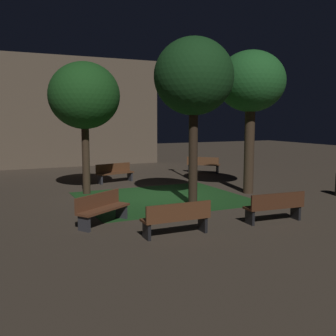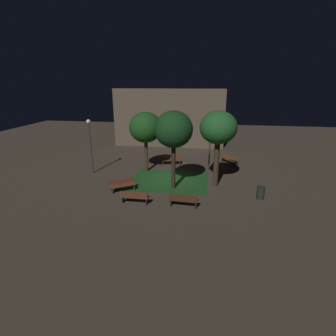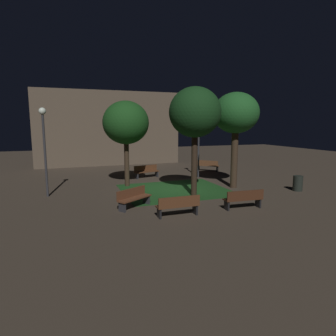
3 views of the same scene
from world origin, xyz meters
name	(u,v)px [view 3 (image 3 of 3)]	position (x,y,z in m)	size (l,w,h in m)	color
ground_plane	(172,189)	(0.00, 0.00, 0.00)	(60.00, 60.00, 0.00)	#3D3328
grass_lawn	(175,190)	(0.03, -0.44, 0.01)	(6.00, 5.16, 0.01)	#194219
bench_path_side	(178,205)	(-1.58, -4.97, 0.48)	(1.80, 0.49, 0.88)	#512D19
bench_by_lamp	(244,199)	(1.58, -4.97, 0.48)	(1.83, 0.59, 0.88)	#422314
bench_back_row	(134,197)	(-3.02, -3.07, 0.48)	(1.76, 1.40, 0.88)	brown
bench_near_trees	(146,171)	(-0.49, 3.93, 0.48)	(1.86, 0.84, 0.88)	#512D19
bench_corner	(208,165)	(4.99, 5.09, 0.48)	(1.62, 1.60, 0.88)	brown
tree_near_wall	(236,114)	(3.61, -0.95, 4.35)	(2.67, 2.67, 5.63)	#38281C
tree_left_canopy	(126,123)	(-2.36, 1.64, 3.85)	(2.77, 2.77, 5.18)	#38281C
tree_back_right	(195,113)	(0.52, -1.94, 4.35)	(2.69, 2.69, 5.69)	#2D2116
lamp_post_near_wall	(199,138)	(3.07, 2.85, 2.86)	(0.36, 0.36, 4.15)	#333338
lamp_post_path_center	(44,137)	(-6.85, 0.44, 3.13)	(0.36, 0.36, 4.62)	#333338
trash_bin	(298,183)	(6.58, -2.96, 0.44)	(0.53, 0.53, 0.88)	black
building_wall_backdrop	(110,129)	(-1.92, 11.25, 3.40)	(13.19, 0.80, 6.80)	brown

